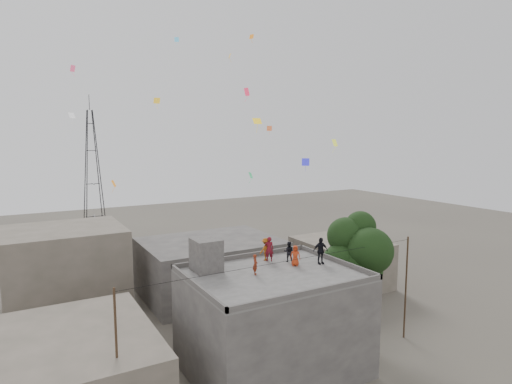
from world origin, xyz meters
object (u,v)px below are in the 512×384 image
stair_head_box (206,255)px  person_red_adult (269,249)px  tree (358,255)px  person_dark_adult (320,251)px  transmission_tower (93,177)px

stair_head_box → person_red_adult: (4.43, -0.16, -0.17)m
tree → person_dark_adult: tree is taller
tree → person_dark_adult: 3.67m
tree → person_dark_adult: size_ratio=5.22×
person_red_adult → person_dark_adult: (2.58, -2.17, 0.05)m
stair_head_box → tree: 10.80m
transmission_tower → stair_head_box: bearing=-88.8°
stair_head_box → transmission_tower: (-0.80, 37.40, 1.97)m
stair_head_box → transmission_tower: size_ratio=0.10×
person_dark_adult → transmission_tower: bearing=112.1°
person_red_adult → person_dark_adult: size_ratio=0.95×
stair_head_box → tree: size_ratio=0.22×
transmission_tower → person_red_adult: 37.98m
transmission_tower → person_red_adult: (5.23, -37.56, -2.14)m
transmission_tower → tree: bearing=-73.9°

